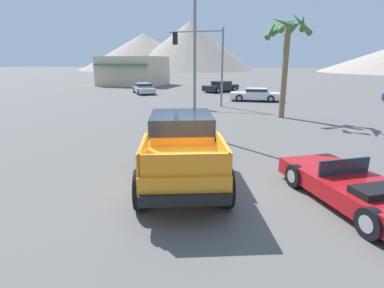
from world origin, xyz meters
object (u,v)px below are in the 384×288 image
Objects in this scene: red_convertible_car at (356,189)px; parked_car_white at (255,94)px; palm_tree_tall at (287,41)px; parked_car_dark at (221,86)px; parked_car_silver at (144,88)px; orange_pickup_truck at (182,144)px; street_lamp_post at (195,21)px; traffic_light_main at (202,52)px.

red_convertible_car is 20.53m from parked_car_white.
red_convertible_car is 0.74× the size of palm_tree_tall.
palm_tree_tall is at bearing 145.84° from parked_car_dark.
parked_car_silver is 0.72× the size of palm_tree_tall.
orange_pickup_truck is 1.25× the size of parked_car_silver.
palm_tree_tall reaches higher than red_convertible_car.
red_convertible_car is 0.52× the size of street_lamp_post.
palm_tree_tall reaches higher than parked_car_white.
orange_pickup_truck is 27.22m from parked_car_dark.
parked_car_dark is 12.12m from traffic_light_main.
orange_pickup_truck reaches higher than parked_car_silver.
red_convertible_car is at bearing 139.20° from parked_car_dark.
parked_car_white reaches higher than red_convertible_car.
palm_tree_tall reaches higher than parked_car_silver.
street_lamp_post reaches higher than palm_tree_tall.
parked_car_silver reaches higher than red_convertible_car.
parked_car_white is at bearing 70.80° from red_convertible_car.
parked_car_silver is 0.98× the size of parked_car_white.
traffic_light_main is 0.67× the size of street_lamp_post.
parked_car_white is 14.82m from street_lamp_post.
red_convertible_car is at bearing -173.26° from parked_car_white.
parked_car_silver is 0.50× the size of street_lamp_post.
traffic_light_main is at bearing 86.27° from red_convertible_car.
traffic_light_main is 0.96× the size of palm_tree_tall.
parked_car_silver is at bearing 71.71° from parked_car_white.
traffic_light_main reaches higher than red_convertible_car.
orange_pickup_truck is 19.67m from parked_car_white.
parked_car_silver is at bearing 122.47° from street_lamp_post.
orange_pickup_truck reaches higher than parked_car_white.
orange_pickup_truck is at bearing -77.77° from street_lamp_post.
red_convertible_car is (4.71, -0.44, -0.69)m from orange_pickup_truck.
red_convertible_car is 28.73m from parked_car_dark.
street_lamp_post reaches higher than red_convertible_car.
orange_pickup_truck is 4.78m from red_convertible_car.
orange_pickup_truck is 0.94× the size of traffic_light_main.
parked_car_silver is at bearing -40.30° from traffic_light_main.
traffic_light_main is 7.22m from palm_tree_tall.
street_lamp_post is (-1.73, -13.97, 4.64)m from parked_car_white.
traffic_light_main is 9.95m from street_lamp_post.
palm_tree_tall reaches higher than traffic_light_main.
parked_car_dark is at bearing 97.69° from street_lamp_post.
orange_pickup_truck is 1.17× the size of parked_car_dark.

